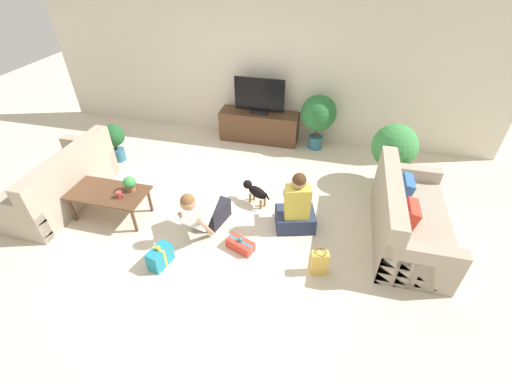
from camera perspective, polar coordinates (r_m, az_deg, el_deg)
ground_plane at (r=4.91m, az=-5.50°, el=-4.15°), size 16.00×16.00×0.00m
wall_back at (r=6.51m, az=1.50°, el=19.99°), size 8.40×0.06×2.60m
sofa_left at (r=5.76m, az=-29.87°, el=1.21°), size 0.85×1.76×0.85m
sofa_right at (r=4.80m, az=23.81°, el=-4.18°), size 0.85×1.76×0.85m
coffee_table at (r=5.10m, az=-23.39°, el=-0.38°), size 1.06×0.56×0.42m
tv_console at (r=6.64m, az=0.53°, el=10.88°), size 1.48×0.43×0.56m
tv at (r=6.41m, az=0.56°, el=15.43°), size 0.92×0.20×0.64m
potted_plant_corner_left at (r=6.40m, az=-22.58°, el=8.17°), size 0.38×0.38×0.67m
potted_plant_corner_right at (r=5.59m, az=22.02°, el=6.83°), size 0.67×0.67×1.01m
potted_plant_back_right at (r=6.30m, az=10.35°, el=12.52°), size 0.63×0.63×1.01m
person_kneeling at (r=4.53m, az=-8.61°, el=-2.94°), size 0.49×0.83×0.79m
person_sitting at (r=4.55m, az=6.72°, el=-2.79°), size 0.61×0.57×0.91m
dog at (r=5.00m, az=-0.15°, el=0.19°), size 0.46×0.32×0.33m
gift_box_a at (r=4.40m, az=-2.62°, el=-8.77°), size 0.39×0.29×0.19m
gift_box_b at (r=4.34m, az=-15.70°, el=-10.31°), size 0.24×0.34×0.31m
gift_bag_a at (r=4.14m, az=10.50°, el=-11.48°), size 0.22×0.16×0.34m
mug at (r=4.87m, az=-21.81°, el=-0.42°), size 0.12×0.08×0.09m
tabletop_plant at (r=4.90m, az=-20.31°, el=1.37°), size 0.17×0.17×0.22m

